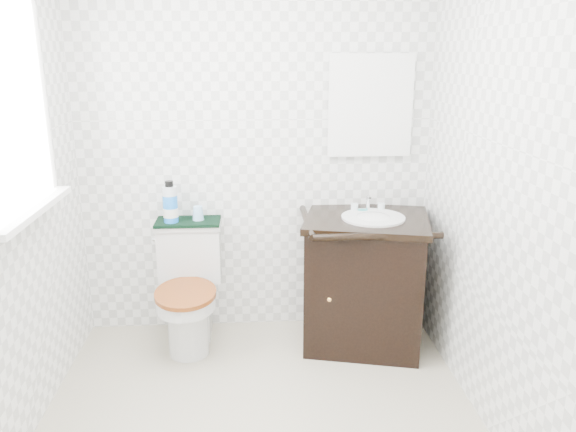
{
  "coord_description": "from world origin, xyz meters",
  "views": [
    {
      "loc": [
        -0.03,
        -2.27,
        1.77
      ],
      "look_at": [
        0.17,
        0.75,
        0.88
      ],
      "focal_mm": 35.0,
      "sensor_mm": 36.0,
      "label": 1
    }
  ],
  "objects": [
    {
      "name": "wall_back",
      "position": [
        0.0,
        1.2,
        1.2
      ],
      "size": [
        2.4,
        0.0,
        2.4
      ],
      "primitive_type": "plane",
      "rotation": [
        1.57,
        0.0,
        0.0
      ],
      "color": "white",
      "rests_on": "ground"
    },
    {
      "name": "wall_front",
      "position": [
        0.0,
        -1.2,
        1.2
      ],
      "size": [
        2.4,
        0.0,
        2.4
      ],
      "primitive_type": "plane",
      "rotation": [
        -1.57,
        0.0,
        0.0
      ],
      "color": "white",
      "rests_on": "ground"
    },
    {
      "name": "wall_right",
      "position": [
        1.1,
        0.0,
        1.2
      ],
      "size": [
        0.0,
        2.4,
        2.4
      ],
      "primitive_type": "plane",
      "rotation": [
        1.57,
        0.0,
        -1.57
      ],
      "color": "white",
      "rests_on": "ground"
    },
    {
      "name": "window",
      "position": [
        -1.07,
        0.25,
        1.55
      ],
      "size": [
        0.02,
        0.7,
        0.9
      ],
      "primitive_type": "cube",
      "color": "white",
      "rests_on": "wall_left"
    },
    {
      "name": "mirror",
      "position": [
        0.71,
        1.18,
        1.45
      ],
      "size": [
        0.5,
        0.02,
        0.6
      ],
      "primitive_type": "cube",
      "color": "silver",
      "rests_on": "wall_back"
    },
    {
      "name": "toilet",
      "position": [
        -0.42,
        0.97,
        0.33
      ],
      "size": [
        0.41,
        0.62,
        0.75
      ],
      "color": "silver",
      "rests_on": "floor"
    },
    {
      "name": "vanity",
      "position": [
        0.66,
        0.9,
        0.43
      ],
      "size": [
        0.84,
        0.76,
        0.92
      ],
      "color": "black",
      "rests_on": "floor"
    },
    {
      "name": "trash_bin",
      "position": [
        0.45,
        0.9,
        0.14
      ],
      "size": [
        0.19,
        0.16,
        0.26
      ],
      "color": "white",
      "rests_on": "floor"
    },
    {
      "name": "towel",
      "position": [
        -0.42,
        1.09,
        0.76
      ],
      "size": [
        0.4,
        0.22,
        0.02
      ],
      "primitive_type": "cube",
      "color": "black",
      "rests_on": "toilet"
    },
    {
      "name": "mouthwash_bottle",
      "position": [
        -0.52,
        1.06,
        0.88
      ],
      "size": [
        0.09,
        0.09,
        0.26
      ],
      "color": "blue",
      "rests_on": "towel"
    },
    {
      "name": "cup",
      "position": [
        -0.36,
        1.1,
        0.81
      ],
      "size": [
        0.07,
        0.07,
        0.09
      ],
      "primitive_type": "cone",
      "color": "#98CAF8",
      "rests_on": "towel"
    },
    {
      "name": "soap_bar",
      "position": [
        0.65,
        1.02,
        0.83
      ],
      "size": [
        0.08,
        0.05,
        0.02
      ],
      "primitive_type": "ellipsoid",
      "color": "#197876",
      "rests_on": "vanity"
    }
  ]
}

